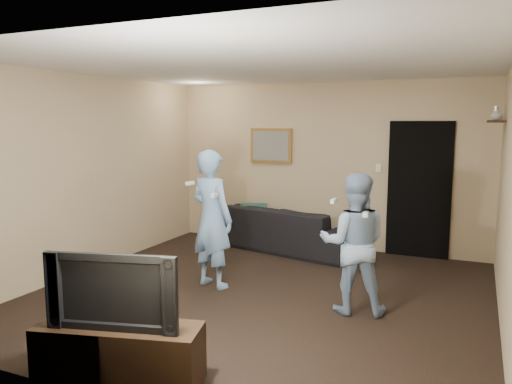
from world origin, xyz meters
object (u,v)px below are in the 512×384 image
at_px(wii_player_left, 212,219).
at_px(wii_player_right, 354,243).
at_px(television, 117,288).
at_px(sofa, 286,228).
at_px(tv_console, 119,354).

height_order(wii_player_left, wii_player_right, wii_player_left).
relative_size(television, wii_player_left, 0.60).
distance_m(sofa, wii_player_right, 2.69).
xyz_separation_m(sofa, tv_console, (0.30, -4.36, -0.09)).
xyz_separation_m(sofa, television, (0.30, -4.36, 0.42)).
bearing_deg(wii_player_left, tv_console, -78.07).
height_order(tv_console, television, television).
bearing_deg(television, tv_console, 0.00).
bearing_deg(tv_console, sofa, 79.19).
bearing_deg(wii_player_right, sofa, 125.82).
relative_size(sofa, tv_console, 1.86).
distance_m(television, wii_player_left, 2.38).
xyz_separation_m(tv_console, wii_player_right, (1.26, 2.20, 0.48)).
xyz_separation_m(sofa, wii_player_right, (1.56, -2.16, 0.40)).
bearing_deg(sofa, tv_console, 106.32).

